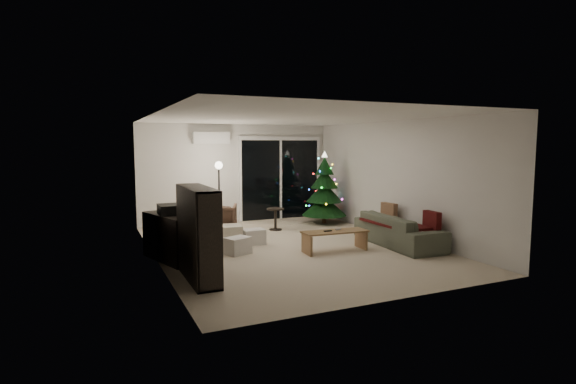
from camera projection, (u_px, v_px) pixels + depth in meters
The scene contains 18 objects.
room at pixel (281, 188), 10.15m from camera, with size 6.50×7.51×2.60m.
bookshelf at pixel (187, 234), 6.53m from camera, with size 0.35×1.38×1.38m, color black, non-canonical shape.
media_cabinet at pixel (172, 237), 7.73m from camera, with size 0.48×1.28×0.80m, color black.
stereo at pixel (171, 209), 7.68m from camera, with size 0.40×0.48×0.17m, color black.
armchair at pixel (218, 221), 9.59m from camera, with size 0.77×0.80×0.72m, color #4E372E.
ottoman at pixel (230, 235), 8.90m from camera, with size 0.44×0.44×0.40m, color white.
cardboard_box_a at pixel (238, 246), 8.19m from camera, with size 0.43×0.33×0.31m, color silver.
cardboard_box_b at pixel (253, 237), 8.98m from camera, with size 0.43×0.32×0.30m, color silver.
side_table at pixel (275, 219), 10.47m from camera, with size 0.41×0.41×0.51m, color black.
floor_lamp at pixel (219, 198), 10.33m from camera, with size 0.25×0.25×1.54m, color black.
sofa at pixel (399, 230), 8.88m from camera, with size 2.09×0.82×0.61m, color #525943.
sofa_throw at pixel (395, 224), 8.83m from camera, with size 0.65×1.51×0.05m, color #420B05.
cushion_a at pixel (389, 212), 9.55m from camera, with size 0.12×0.40×0.40m, color brown.
cushion_b at pixel (432, 222), 8.37m from camera, with size 0.12×0.40×0.40m, color #420B05.
coffee_table at pixel (335, 241), 8.39m from camera, with size 1.23×0.43×0.39m, color brown, non-canonical shape.
remote_a at pixel (328, 231), 8.30m from camera, with size 0.15×0.05×0.02m, color black.
remote_b at pixel (338, 229), 8.45m from camera, with size 0.14×0.04×0.02m, color slate.
christmas_tree at pixel (324, 187), 11.29m from camera, with size 1.13×1.13×1.83m, color black.
Camera 1 is at (-3.55, -7.78, 2.00)m, focal length 28.00 mm.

